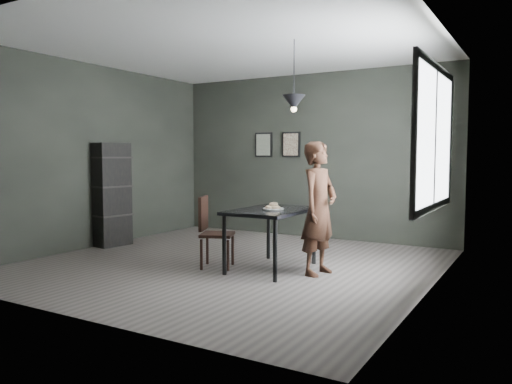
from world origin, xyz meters
The scene contains 13 objects.
ground centered at (0.00, 0.00, 0.00)m, with size 5.00×5.00×0.00m, color #3C3734.
back_wall centered at (0.00, 2.50, 1.40)m, with size 5.00×0.10×2.80m, color black.
ceiling centered at (0.00, 0.00, 2.80)m, with size 5.00×5.00×0.02m.
window_assembly centered at (2.47, 0.20, 1.60)m, with size 0.04×1.96×1.56m.
cafe_table centered at (0.60, 0.00, 0.67)m, with size 0.80×1.20×0.75m.
white_plate centered at (0.66, -0.06, 0.76)m, with size 0.23×0.23×0.01m, color white.
donut_pile centered at (0.66, -0.06, 0.79)m, with size 0.19×0.18×0.08m.
woman centered at (1.21, 0.05, 0.79)m, with size 0.58×0.38×1.58m, color black.
wood_chair centered at (-0.11, -0.29, 0.51)m, with size 0.51×0.51×0.90m.
shelf_unit centered at (-2.32, 0.17, 0.80)m, with size 0.30×0.53×1.60m, color black.
pendant_lamp centered at (0.85, 0.10, 2.05)m, with size 0.28×0.28×0.86m.
framed_print_left centered at (-0.90, 2.47, 1.60)m, with size 0.34×0.04×0.44m.
framed_print_right centered at (-0.35, 2.47, 1.60)m, with size 0.34×0.04×0.44m.
Camera 1 is at (3.52, -5.38, 1.42)m, focal length 35.00 mm.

